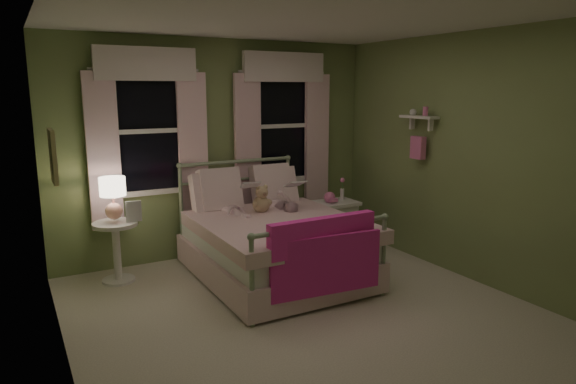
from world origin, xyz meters
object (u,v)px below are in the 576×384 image
teddy_bear (261,201)px  nightstand_right (336,209)px  child_right (277,183)px  child_left (232,187)px  table_lamp (113,194)px  nightstand_left (116,244)px  bed (272,242)px

teddy_bear → nightstand_right: 1.11m
child_right → nightstand_right: (0.80, -0.05, -0.40)m
teddy_bear → nightstand_right: teddy_bear is taller
child_left → nightstand_right: (1.36, -0.05, -0.40)m
child_right → table_lamp: bearing=-7.4°
table_lamp → child_right: bearing=-7.1°
child_left → nightstand_right: bearing=175.3°
table_lamp → nightstand_right: (2.59, -0.27, -0.40)m
nightstand_left → table_lamp: size_ratio=1.46×
teddy_bear → child_right: bearing=29.5°
nightstand_left → nightstand_right: (2.59, -0.27, 0.13)m
nightstand_left → table_lamp: table_lamp is taller
teddy_bear → nightstand_right: bearing=5.8°
teddy_bear → table_lamp: (-1.51, 0.38, 0.16)m
child_left → child_right: size_ratio=1.01×
child_right → nightstand_left: child_right is taller
teddy_bear → bed: bearing=-90.0°
bed → teddy_bear: 0.49m
bed → nightstand_left: bearing=156.9°
child_left → bed: bearing=121.0°
nightstand_left → teddy_bear: bearing=-14.2°
nightstand_right → child_right: bearing=176.5°
bed → nightstand_left: bed is taller
teddy_bear → nightstand_right: size_ratio=0.50×
child_left → table_lamp: bearing=-12.9°
bed → child_right: size_ratio=2.70×
teddy_bear → nightstand_left: size_ratio=0.49×
table_lamp → nightstand_right: 2.64m
child_left → child_right: child_left is taller
child_right → table_lamp: size_ratio=1.69×
bed → table_lamp: 1.74m
table_lamp → nightstand_right: table_lamp is taller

